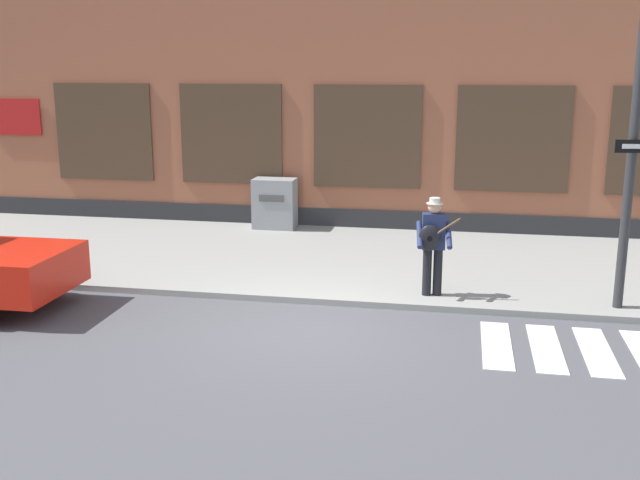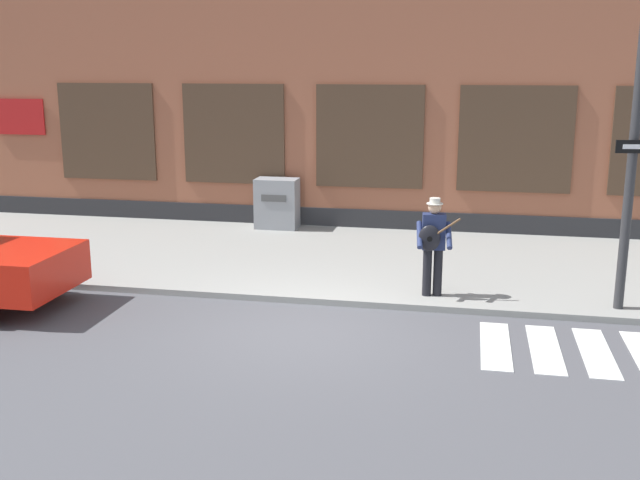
{
  "view_description": "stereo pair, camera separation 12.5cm",
  "coord_description": "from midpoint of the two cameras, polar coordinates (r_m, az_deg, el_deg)",
  "views": [
    {
      "loc": [
        2.2,
        -10.47,
        3.93
      ],
      "look_at": [
        -0.09,
        1.51,
        1.05
      ],
      "focal_mm": 42.0,
      "sensor_mm": 36.0,
      "label": 1
    },
    {
      "loc": [
        2.33,
        -10.44,
        3.93
      ],
      "look_at": [
        -0.09,
        1.51,
        1.05
      ],
      "focal_mm": 42.0,
      "sensor_mm": 36.0,
      "label": 2
    }
  ],
  "objects": [
    {
      "name": "sidewalk",
      "position": [
        15.2,
        1.89,
        -1.5
      ],
      "size": [
        28.0,
        5.7,
        0.11
      ],
      "color": "gray",
      "rests_on": "ground"
    },
    {
      "name": "ground_plane",
      "position": [
        11.4,
        -1.32,
        -6.89
      ],
      "size": [
        160.0,
        160.0,
        0.0
      ],
      "primitive_type": "plane",
      "color": "#4C4C51"
    },
    {
      "name": "utility_box",
      "position": [
        17.77,
        -3.67,
        2.79
      ],
      "size": [
        0.99,
        0.62,
        1.18
      ],
      "color": "gray",
      "rests_on": "sidewalk"
    },
    {
      "name": "busker",
      "position": [
        12.57,
        8.32,
        -0.08
      ],
      "size": [
        0.74,
        0.57,
        1.67
      ],
      "color": "black",
      "rests_on": "sidewalk"
    },
    {
      "name": "building_backdrop",
      "position": [
        19.49,
        4.27,
        13.58
      ],
      "size": [
        28.0,
        4.06,
        8.1
      ],
      "color": "#99563D",
      "rests_on": "ground"
    }
  ]
}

